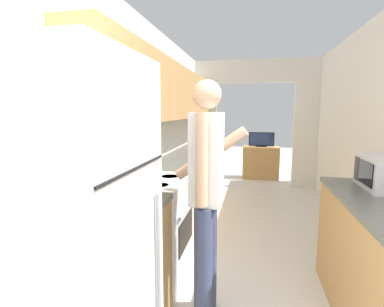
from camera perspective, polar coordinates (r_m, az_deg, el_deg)
The scene contains 8 objects.
wall_left at distance 3.38m, azimuth -8.04°, elevation 7.21°, with size 0.38×7.81×2.50m.
wall_far_with_doorway at distance 6.12m, azimuth 11.81°, elevation 7.22°, with size 2.81×0.06×2.50m.
counter_left at distance 4.21m, azimuth -0.93°, elevation -6.35°, with size 0.62×4.28×0.91m.
refrigerator at distance 1.59m, azimuth -22.27°, elevation -15.92°, with size 0.72×0.74×1.76m.
range_oven at distance 2.81m, azimuth -7.66°, elevation -13.89°, with size 0.66×0.76×1.05m.
person at distance 2.12m, azimuth 2.73°, elevation -7.79°, with size 0.55×0.39×1.72m.
tv_cabinet at distance 6.89m, azimuth 12.93°, elevation -1.66°, with size 0.79×0.42×0.72m.
television at distance 6.78m, azimuth 13.08°, elevation 2.57°, with size 0.55×0.16×0.32m.
Camera 1 is at (-0.03, -0.68, 1.51)m, focal length 28.00 mm.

